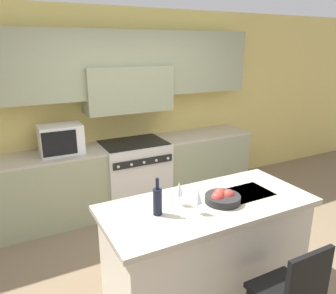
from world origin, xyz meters
name	(u,v)px	position (x,y,z in m)	size (l,w,h in m)	color
ground_plane	(198,273)	(0.00, 0.00, 0.00)	(10.00, 10.00, 0.00)	#7A664C
back_cabinetry	(125,91)	(0.00, 1.96, 1.60)	(10.00, 0.46, 2.70)	#DBC166
back_counter	(134,174)	(0.00, 1.71, 0.46)	(3.66, 0.62, 0.92)	gray
range_stove	(134,174)	(0.00, 1.69, 0.47)	(0.90, 0.70, 0.94)	beige
microwave	(61,139)	(-0.94, 1.71, 1.10)	(0.51, 0.37, 0.36)	silver
kitchen_island	(206,250)	(-0.11, -0.28, 0.47)	(1.82, 0.82, 0.94)	beige
island_chair	(293,293)	(0.10, -1.06, 0.54)	(0.42, 0.40, 0.93)	black
wine_bottle	(157,201)	(-0.58, -0.26, 1.06)	(0.07, 0.07, 0.30)	black
wine_glass_near	(198,197)	(-0.29, -0.40, 1.08)	(0.07, 0.07, 0.21)	white
wine_glass_far	(179,189)	(-0.35, -0.20, 1.08)	(0.07, 0.07, 0.21)	white
fruit_bowl	(222,198)	(0.00, -0.32, 0.98)	(0.30, 0.30, 0.11)	black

